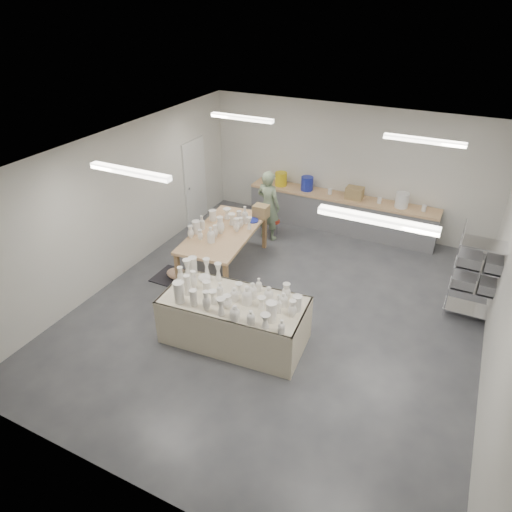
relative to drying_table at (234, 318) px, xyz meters
The scene contains 9 objects.
room 2.01m from the drying_table, 77.86° to the left, with size 8.00×8.02×3.00m.
back_counter 4.79m from the drying_table, 85.78° to the left, with size 4.60×0.60×1.24m.
wire_shelf 4.38m from the drying_table, 35.07° to the left, with size 0.88×0.48×1.80m.
drying_table is the anchor object (origin of this frame).
work_table 2.49m from the drying_table, 122.01° to the left, with size 1.41×2.45×1.26m.
rug 2.32m from the drying_table, 149.87° to the left, with size 1.00×0.70×0.02m, color black.
cat 2.27m from the drying_table, 149.91° to the left, with size 0.54×0.41×0.21m.
potter 3.80m from the drying_table, 106.18° to the left, with size 0.61×0.40×1.69m, color gray.
red_stool 4.05m from the drying_table, 105.11° to the left, with size 0.45×0.45×0.33m.
Camera 1 is at (2.63, -6.36, 5.26)m, focal length 32.00 mm.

